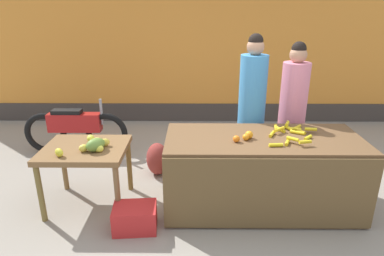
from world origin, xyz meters
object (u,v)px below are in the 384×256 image
object	(u,v)px
produce_crate	(135,218)
vendor_woman_blue_shirt	(252,109)
parked_motorcycle	(75,129)
vendor_woman_pink_shirt	(292,112)
produce_sack	(157,159)

from	to	relation	value
produce_crate	vendor_woman_blue_shirt	bearing A→B (deg)	41.13
vendor_woman_blue_shirt	parked_motorcycle	distance (m)	2.72
vendor_woman_blue_shirt	vendor_woman_pink_shirt	xyz separation A→B (m)	(0.53, 0.04, -0.05)
vendor_woman_blue_shirt	produce_crate	world-z (taller)	vendor_woman_blue_shirt
vendor_woman_pink_shirt	parked_motorcycle	bearing A→B (deg)	167.29
parked_motorcycle	produce_crate	bearing A→B (deg)	-57.16
vendor_woman_pink_shirt	produce_crate	distance (m)	2.35
vendor_woman_pink_shirt	parked_motorcycle	xyz separation A→B (m)	(-3.09, 0.70, -0.50)
parked_motorcycle	produce_sack	bearing A→B (deg)	-27.49
parked_motorcycle	produce_crate	xyz separation A→B (m)	(1.23, -1.90, -0.27)
parked_motorcycle	produce_crate	distance (m)	2.28
vendor_woman_pink_shirt	vendor_woman_blue_shirt	bearing A→B (deg)	-175.58
vendor_woman_blue_shirt	parked_motorcycle	size ratio (longest dim) A/B	1.17
vendor_woman_pink_shirt	parked_motorcycle	world-z (taller)	vendor_woman_pink_shirt
vendor_woman_pink_shirt	produce_crate	world-z (taller)	vendor_woman_pink_shirt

